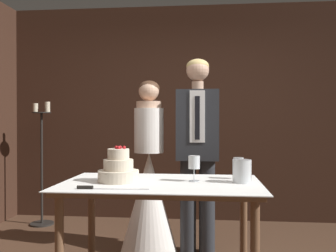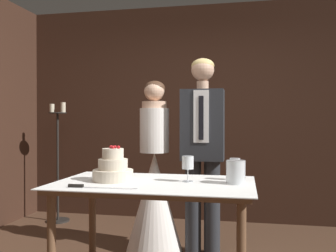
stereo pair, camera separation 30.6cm
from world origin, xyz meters
TOP-DOWN VIEW (x-y plane):
  - wall_back at (0.00, 2.23)m, footprint 4.78×0.12m
  - cake_table at (-0.08, 0.00)m, footprint 1.37×0.84m
  - tiered_cake at (-0.38, 0.00)m, footprint 0.29×0.29m
  - cake_knife at (-0.44, -0.30)m, footprint 0.45×0.04m
  - wine_glass_near at (0.14, 0.07)m, footprint 0.08×0.08m
  - wine_glass_middle at (0.46, 0.21)m, footprint 0.07×0.07m
  - hurricane_candle at (0.47, 0.04)m, footprint 0.13×0.13m
  - bride at (-0.32, 0.97)m, footprint 0.54×0.54m
  - groom at (0.15, 0.97)m, footprint 0.39×0.25m
  - candle_stand at (-1.74, 1.76)m, footprint 0.28×0.28m

SIDE VIEW (x-z plane):
  - bride at x=-0.32m, z-range -0.22..1.41m
  - candle_stand at x=-1.74m, z-range -0.07..1.40m
  - cake_table at x=-0.08m, z-range 0.31..1.13m
  - cake_knife at x=-0.44m, z-range 0.82..0.84m
  - hurricane_candle at x=0.47m, z-range 0.82..0.98m
  - tiered_cake at x=-0.38m, z-range 0.78..1.03m
  - wine_glass_middle at x=0.46m, z-range 0.85..1.01m
  - wine_glass_near at x=0.14m, z-range 0.86..1.04m
  - groom at x=0.15m, z-range 0.11..1.94m
  - wall_back at x=0.00m, z-range 0.00..2.70m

